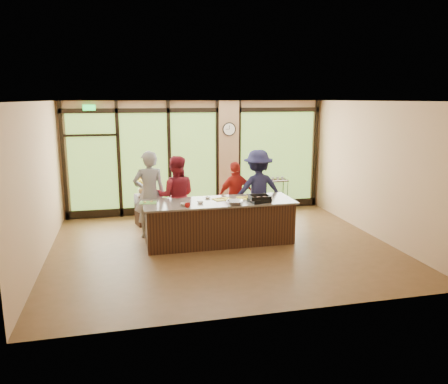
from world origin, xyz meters
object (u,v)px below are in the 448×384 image
cook_right (258,190)px  flower_stand (144,210)px  island_base (219,223)px  cook_left (149,194)px  roasting_pan (259,200)px  bar_cart (275,190)px

cook_right → flower_stand: 2.83m
island_base → cook_left: (-1.41, 0.74, 0.54)m
island_base → flower_stand: bearing=131.0°
cook_right → roasting_pan: cook_right is taller
cook_right → bar_cart: cook_right is taller
cook_left → bar_cart: bearing=-158.3°
cook_left → flower_stand: 1.15m
cook_left → bar_cart: size_ratio=2.10×
bar_cart → cook_right: bearing=-119.7°
cook_right → cook_left: bearing=-2.4°
cook_left → bar_cart: cook_left is taller
roasting_pan → bar_cart: 3.08m
island_base → flower_stand: (-1.50, 1.72, -0.06)m
island_base → roasting_pan: roasting_pan is taller
island_base → cook_left: cook_left is taller
island_base → bar_cart: size_ratio=3.33×
roasting_pan → bar_cart: size_ratio=0.45×
cook_left → cook_right: cook_left is taller
island_base → cook_right: 1.40m
bar_cart → island_base: bearing=-129.6°
bar_cart → flower_stand: bearing=-167.1°
bar_cart → roasting_pan: bearing=-114.4°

